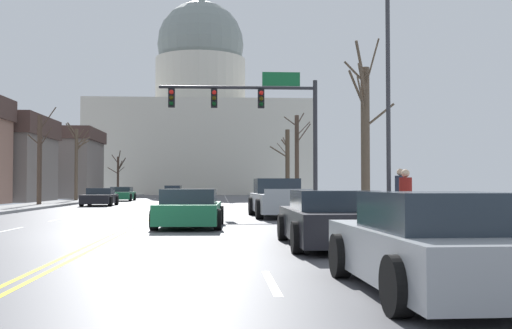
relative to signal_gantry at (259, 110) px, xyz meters
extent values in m
cube|color=#4C4C51|center=(-4.79, -13.19, -5.13)|extent=(14.00, 180.00, 0.06)
cube|color=yellow|center=(-4.91, -13.19, -5.09)|extent=(0.10, 176.40, 0.00)
cube|color=yellow|center=(-4.67, -13.19, -5.09)|extent=(0.10, 176.40, 0.00)
cube|color=silver|center=(-1.29, -21.69, -5.09)|extent=(0.12, 2.20, 0.00)
cube|color=silver|center=(-1.29, -16.49, -5.09)|extent=(0.12, 2.20, 0.00)
cube|color=silver|center=(-1.29, -11.29, -5.09)|extent=(0.12, 2.20, 0.00)
cube|color=silver|center=(-1.29, -6.09, -5.09)|extent=(0.12, 2.20, 0.00)
cube|color=silver|center=(-1.29, -0.89, -5.09)|extent=(0.12, 2.20, 0.00)
cube|color=silver|center=(-1.29, 4.31, -5.09)|extent=(0.12, 2.20, 0.00)
cube|color=silver|center=(-1.29, 9.51, -5.09)|extent=(0.12, 2.20, 0.00)
cube|color=silver|center=(-1.29, 14.71, -5.09)|extent=(0.12, 2.20, 0.00)
cube|color=silver|center=(-1.29, 19.91, -5.09)|extent=(0.12, 2.20, 0.00)
cube|color=silver|center=(-1.29, 25.11, -5.09)|extent=(0.12, 2.20, 0.00)
cube|color=silver|center=(-1.29, 30.31, -5.09)|extent=(0.12, 2.20, 0.00)
cube|color=silver|center=(-1.29, 35.51, -5.09)|extent=(0.12, 2.20, 0.00)
cube|color=silver|center=(-1.29, 40.71, -5.09)|extent=(0.12, 2.20, 0.00)
cube|color=silver|center=(-1.29, 45.91, -5.09)|extent=(0.12, 2.20, 0.00)
cube|color=silver|center=(-1.29, 51.11, -5.09)|extent=(0.12, 2.20, 0.00)
cube|color=silver|center=(-8.29, -11.29, -5.09)|extent=(0.12, 2.20, 0.00)
cube|color=silver|center=(-8.29, -6.09, -5.09)|extent=(0.12, 2.20, 0.00)
cube|color=silver|center=(-8.29, -0.89, -5.09)|extent=(0.12, 2.20, 0.00)
cube|color=silver|center=(-8.29, 4.31, -5.09)|extent=(0.12, 2.20, 0.00)
cube|color=silver|center=(-8.29, 9.51, -5.09)|extent=(0.12, 2.20, 0.00)
cube|color=silver|center=(-8.29, 14.71, -5.09)|extent=(0.12, 2.20, 0.00)
cube|color=silver|center=(-8.29, 19.91, -5.09)|extent=(0.12, 2.20, 0.00)
cube|color=silver|center=(-8.29, 25.11, -5.09)|extent=(0.12, 2.20, 0.00)
cube|color=silver|center=(-8.29, 30.31, -5.09)|extent=(0.12, 2.20, 0.00)
cube|color=silver|center=(-8.29, 35.51, -5.09)|extent=(0.12, 2.20, 0.00)
cube|color=silver|center=(-8.29, 40.71, -5.09)|extent=(0.12, 2.20, 0.00)
cube|color=silver|center=(-8.29, 45.91, -5.09)|extent=(0.12, 2.20, 0.00)
cube|color=silver|center=(-8.29, 51.11, -5.09)|extent=(0.12, 2.20, 0.00)
cube|color=gray|center=(3.71, -13.19, -5.03)|extent=(3.00, 180.00, 0.14)
cylinder|color=#28282D|center=(2.81, 0.01, -1.72)|extent=(0.22, 0.22, 6.47)
cylinder|color=#28282D|center=(-1.09, 0.01, 1.12)|extent=(7.80, 0.16, 0.16)
cube|color=black|center=(0.08, 0.01, 0.56)|extent=(0.32, 0.28, 0.92)
sphere|color=red|center=(0.08, -0.15, 0.84)|extent=(0.22, 0.22, 0.22)
sphere|color=#332B05|center=(0.08, -0.15, 0.56)|extent=(0.22, 0.22, 0.22)
sphere|color=black|center=(0.08, -0.15, 0.28)|extent=(0.22, 0.22, 0.22)
cube|color=black|center=(-2.26, 0.01, 0.56)|extent=(0.32, 0.28, 0.92)
sphere|color=red|center=(-2.26, -0.15, 0.84)|extent=(0.22, 0.22, 0.22)
sphere|color=#332B05|center=(-2.26, -0.15, 0.56)|extent=(0.22, 0.22, 0.22)
sphere|color=black|center=(-2.26, -0.15, 0.28)|extent=(0.22, 0.22, 0.22)
cube|color=black|center=(-4.37, 0.01, 0.56)|extent=(0.32, 0.28, 0.92)
sphere|color=red|center=(-4.37, -0.15, 0.84)|extent=(0.22, 0.22, 0.22)
sphere|color=#332B05|center=(-4.37, -0.15, 0.56)|extent=(0.22, 0.22, 0.22)
sphere|color=black|center=(-4.37, -0.15, 0.28)|extent=(0.22, 0.22, 0.22)
cube|color=#146033|center=(1.09, 0.03, 1.57)|extent=(1.90, 0.06, 0.70)
cylinder|color=#333338|center=(3.41, -11.01, -0.91)|extent=(0.14, 0.14, 8.10)
cube|color=beige|center=(-4.79, 60.25, 1.39)|extent=(30.71, 20.19, 12.97)
cylinder|color=beige|center=(-4.79, 60.25, 11.44)|extent=(13.35, 13.35, 7.12)
sphere|color=gray|center=(-4.79, 60.25, 17.24)|extent=(12.84, 12.84, 12.84)
cube|color=#ADB2B7|center=(0.52, -4.58, -4.50)|extent=(2.19, 5.63, 0.76)
cube|color=#1E2833|center=(0.49, -3.80, -3.79)|extent=(1.90, 1.95, 0.65)
cube|color=#ADB2B7|center=(0.61, -7.31, -4.01)|extent=(1.84, 0.16, 0.22)
cylinder|color=black|center=(-0.54, -2.95, -4.70)|extent=(0.31, 0.81, 0.80)
cylinder|color=black|center=(1.46, -2.88, -4.70)|extent=(0.31, 0.81, 0.80)
cylinder|color=black|center=(-0.42, -6.29, -4.70)|extent=(0.31, 0.81, 0.80)
cylinder|color=black|center=(1.57, -6.22, -4.70)|extent=(0.31, 0.81, 0.80)
cube|color=#1E7247|center=(-2.95, -10.59, -4.63)|extent=(2.02, 4.38, 0.61)
cube|color=#232D38|center=(-2.96, -10.71, -4.10)|extent=(1.73, 2.15, 0.45)
cylinder|color=black|center=(-3.85, -9.22, -4.78)|extent=(0.24, 0.65, 0.64)
cylinder|color=black|center=(-1.97, -9.28, -4.78)|extent=(0.24, 0.65, 0.64)
cylinder|color=black|center=(-3.94, -11.90, -4.78)|extent=(0.24, 0.65, 0.64)
cylinder|color=black|center=(-2.05, -11.96, -4.78)|extent=(0.24, 0.65, 0.64)
cube|color=black|center=(0.45, -16.81, -4.61)|extent=(1.86, 4.70, 0.65)
cube|color=#232D38|center=(0.45, -17.02, -4.08)|extent=(1.63, 2.10, 0.42)
cylinder|color=black|center=(-0.46, -15.35, -4.78)|extent=(0.22, 0.64, 0.64)
cylinder|color=black|center=(1.37, -15.36, -4.78)|extent=(0.22, 0.64, 0.64)
cylinder|color=black|center=(-0.48, -18.25, -4.78)|extent=(0.22, 0.64, 0.64)
cylinder|color=black|center=(1.35, -18.27, -4.78)|extent=(0.22, 0.64, 0.64)
cube|color=#9EA3A8|center=(0.65, -22.62, -4.62)|extent=(1.83, 4.33, 0.64)
cube|color=#232D38|center=(0.66, -22.88, -4.06)|extent=(1.57, 2.04, 0.47)
cylinder|color=black|center=(-0.25, -21.31, -4.78)|extent=(0.23, 0.64, 0.64)
cylinder|color=black|center=(1.49, -21.27, -4.78)|extent=(0.23, 0.64, 0.64)
cylinder|color=black|center=(-0.19, -23.97, -4.78)|extent=(0.23, 0.64, 0.64)
cube|color=black|center=(-9.75, 9.85, -4.65)|extent=(1.87, 4.31, 0.57)
cube|color=#232D38|center=(-9.75, 10.22, -4.16)|extent=(1.60, 1.85, 0.42)
cylinder|color=black|center=(-8.83, 8.55, -4.78)|extent=(0.23, 0.64, 0.64)
cylinder|color=black|center=(-10.61, 8.51, -4.78)|extent=(0.23, 0.64, 0.64)
cylinder|color=black|center=(-8.89, 11.20, -4.78)|extent=(0.23, 0.64, 0.64)
cylinder|color=black|center=(-10.66, 11.16, -4.78)|extent=(0.23, 0.64, 0.64)
cube|color=#1E7247|center=(-10.22, 21.66, -4.63)|extent=(1.91, 4.60, 0.60)
cube|color=#232D38|center=(-10.22, 21.80, -4.12)|extent=(1.65, 2.27, 0.42)
cylinder|color=black|center=(-9.28, 20.26, -4.78)|extent=(0.23, 0.64, 0.64)
cylinder|color=black|center=(-11.11, 20.23, -4.78)|extent=(0.23, 0.64, 0.64)
cylinder|color=black|center=(-9.33, 23.09, -4.78)|extent=(0.23, 0.64, 0.64)
cylinder|color=black|center=(-11.16, 23.06, -4.78)|extent=(0.23, 0.64, 0.64)
cube|color=silver|center=(-6.73, 32.56, -4.61)|extent=(1.95, 4.41, 0.64)
cube|color=#232D38|center=(-6.72, 32.85, -4.05)|extent=(1.64, 1.98, 0.48)
cylinder|color=black|center=(-5.90, 31.18, -4.78)|extent=(0.24, 0.65, 0.64)
cylinder|color=black|center=(-7.67, 31.25, -4.78)|extent=(0.24, 0.65, 0.64)
cylinder|color=black|center=(-5.79, 33.87, -4.78)|extent=(0.24, 0.65, 0.64)
cylinder|color=black|center=(-7.57, 33.94, -4.78)|extent=(0.24, 0.65, 0.64)
cube|color=slate|center=(-21.38, 33.83, -2.17)|extent=(13.16, 8.63, 5.85)
cube|color=#47332D|center=(-21.38, 33.83, 1.39)|extent=(13.69, 8.98, 1.26)
cylinder|color=#423328|center=(3.54, 12.88, -1.86)|extent=(0.31, 0.31, 6.19)
cylinder|color=#423328|center=(4.04, 13.07, 0.29)|extent=(1.07, 0.45, 1.09)
cylinder|color=#423328|center=(4.08, 13.20, -0.03)|extent=(1.16, 0.74, 1.48)
cylinder|color=#423328|center=(3.52, 12.29, 0.33)|extent=(0.12, 1.24, 1.42)
cylinder|color=#423328|center=(3.55, 12.50, -0.47)|extent=(0.14, 0.85, 0.91)
cylinder|color=#423328|center=(3.79, 12.84, 0.95)|extent=(0.58, 0.15, 0.91)
cylinder|color=#423328|center=(3.15, 13.47, 0.85)|extent=(0.86, 1.25, 0.86)
cylinder|color=brown|center=(-13.35, 18.88, -2.13)|extent=(0.27, 0.27, 5.66)
cylinder|color=brown|center=(-12.85, 18.71, -0.09)|extent=(1.07, 0.42, 1.35)
cylinder|color=brown|center=(-13.72, 18.68, 0.43)|extent=(0.85, 0.51, 1.42)
cylinder|color=brown|center=(-12.95, 18.81, -0.57)|extent=(0.90, 0.23, 1.03)
cylinder|color=brown|center=(-13.66, 18.66, 0.67)|extent=(0.75, 0.57, 1.08)
cylinder|color=brown|center=(-13.05, 18.76, 0.24)|extent=(0.69, 0.33, 0.89)
cylinder|color=brown|center=(-12.88, 19.23, -0.18)|extent=(1.02, 0.80, 0.72)
cylinder|color=brown|center=(-12.95, 19.27, -0.47)|extent=(0.92, 0.91, 0.72)
cylinder|color=brown|center=(3.45, -7.78, -2.15)|extent=(0.33, 0.33, 5.62)
cylinder|color=brown|center=(3.20, -8.16, 0.72)|extent=(0.64, 0.88, 1.60)
cylinder|color=brown|center=(3.57, -8.33, 0.68)|extent=(0.32, 1.16, 1.67)
cylinder|color=brown|center=(3.95, -7.93, -1.15)|extent=(1.09, 0.40, 0.91)
cylinder|color=brown|center=(3.18, -8.45, 0.04)|extent=(0.65, 1.42, 1.07)
cylinder|color=brown|center=(3.20, -8.21, -0.48)|extent=(0.57, 0.93, 1.33)
cylinder|color=brown|center=(3.07, -7.72, 0.49)|extent=(0.82, 0.21, 0.88)
cylinder|color=brown|center=(3.09, -8.02, -0.23)|extent=(0.82, 0.59, 1.41)
cylinder|color=#423328|center=(-13.78, 41.46, -2.70)|extent=(0.26, 0.26, 4.51)
cylinder|color=#423328|center=(-13.30, 41.16, -1.36)|extent=(1.08, 0.74, 1.54)
cylinder|color=#423328|center=(-14.16, 41.56, -0.73)|extent=(0.85, 0.30, 1.06)
cylinder|color=#423328|center=(-14.40, 41.63, -2.07)|extent=(1.31, 0.45, 0.80)
cylinder|color=#423328|center=(-13.46, 41.73, -1.97)|extent=(0.72, 0.62, 0.74)
cylinder|color=#423328|center=(-13.50, 41.20, -1.52)|extent=(0.70, 0.65, 1.17)
cylinder|color=#423328|center=(-13.59, 41.06, -0.47)|extent=(0.50, 0.92, 1.40)
cylinder|color=#4C3D2D|center=(4.17, 24.31, -1.85)|extent=(0.40, 0.40, 6.21)
cylinder|color=#4C3D2D|center=(3.95, 24.74, 0.01)|extent=(0.58, 0.99, 0.88)
cylinder|color=#4C3D2D|center=(4.03, 24.85, 0.15)|extent=(0.38, 1.17, 1.00)
cylinder|color=#4C3D2D|center=(3.36, 24.13, -0.78)|extent=(1.70, 0.48, 1.06)
cylinder|color=#4C3D2D|center=(3.77, 25.00, -0.49)|extent=(0.86, 1.46, 1.22)
cylinder|color=#423328|center=(-13.24, 8.56, -2.17)|extent=(0.29, 0.29, 5.57)
cylinder|color=#423328|center=(-13.39, 8.86, -0.68)|extent=(0.45, 0.73, 1.11)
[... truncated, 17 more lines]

